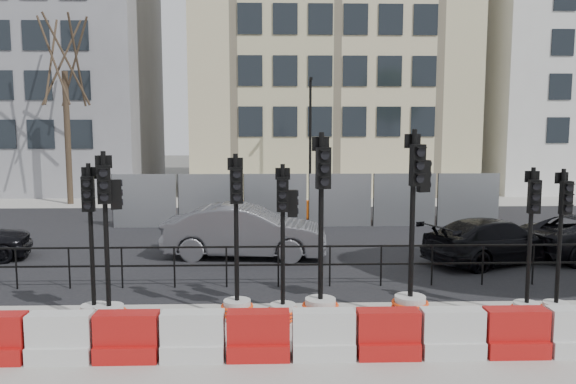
{
  "coord_description": "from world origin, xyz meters",
  "views": [
    {
      "loc": [
        -1.37,
        -11.51,
        3.76
      ],
      "look_at": [
        -0.92,
        3.0,
        2.04
      ],
      "focal_mm": 35.0,
      "sensor_mm": 36.0,
      "label": 1
    }
  ],
  "objects_px": {
    "traffic_signal_a": "(93,292)",
    "traffic_signal_h": "(557,290)",
    "traffic_signal_d": "(283,286)",
    "car_c": "(495,241)"
  },
  "relations": [
    {
      "from": "traffic_signal_d",
      "to": "traffic_signal_h",
      "type": "height_order",
      "value": "traffic_signal_d"
    },
    {
      "from": "traffic_signal_a",
      "to": "traffic_signal_h",
      "type": "height_order",
      "value": "traffic_signal_a"
    },
    {
      "from": "traffic_signal_a",
      "to": "traffic_signal_d",
      "type": "height_order",
      "value": "traffic_signal_a"
    },
    {
      "from": "traffic_signal_a",
      "to": "traffic_signal_h",
      "type": "distance_m",
      "value": 8.89
    },
    {
      "from": "traffic_signal_d",
      "to": "car_c",
      "type": "xyz_separation_m",
      "value": [
        5.91,
        4.55,
        -0.11
      ]
    },
    {
      "from": "traffic_signal_a",
      "to": "car_c",
      "type": "bearing_deg",
      "value": 19.2
    },
    {
      "from": "traffic_signal_d",
      "to": "traffic_signal_h",
      "type": "xyz_separation_m",
      "value": [
        5.29,
        -0.03,
        -0.12
      ]
    },
    {
      "from": "traffic_signal_d",
      "to": "car_c",
      "type": "distance_m",
      "value": 7.46
    },
    {
      "from": "traffic_signal_a",
      "to": "car_c",
      "type": "relative_size",
      "value": 0.67
    },
    {
      "from": "traffic_signal_d",
      "to": "car_c",
      "type": "height_order",
      "value": "traffic_signal_d"
    }
  ]
}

